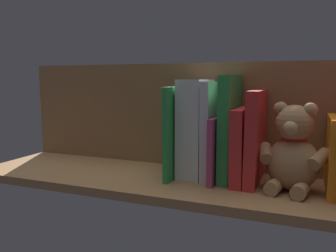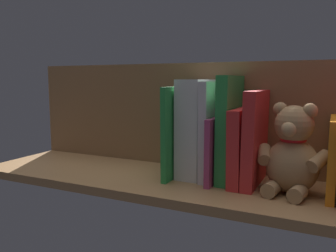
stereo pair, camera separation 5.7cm
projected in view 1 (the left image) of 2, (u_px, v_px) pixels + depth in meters
The scene contains 11 objects.
ground_plane at pixel (168, 181), 91.60cm from camera, with size 106.91×31.64×2.20cm, color #A87A4C.
shelf_back_panel at pixel (185, 115), 101.95cm from camera, with size 106.91×1.50×30.28cm, color olive.
book_2 at pixel (331, 154), 78.81cm from camera, with size 1.76×18.29×17.21cm, color orange.
teddy_bear at pixel (293, 152), 79.05cm from camera, with size 16.35×14.43×20.44cm.
book_3 at pixel (256, 137), 85.01cm from camera, with size 2.78×17.81×22.92cm, color red.
book_4 at pixel (242, 145), 86.58cm from camera, with size 2.96×17.72×18.50cm, color red.
book_5 at pixel (230, 128), 88.11cm from camera, with size 2.86×15.99×26.49cm, color green.
book_6 at pixel (219, 148), 88.70cm from camera, with size 1.33×18.22×16.27cm, color #B23F72.
book_7 at pixel (212, 130), 90.02cm from camera, with size 2.09×15.85×25.00cm, color silver.
dictionary_thick_white at pixel (196, 128), 92.05cm from camera, with size 6.22×14.89×25.54cm, color white.
book_8 at pixel (178, 131), 92.01cm from camera, with size 1.37×18.88×23.70cm, color green.
Camera 1 is at (-33.49, 82.38, 25.25)cm, focal length 36.97 mm.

